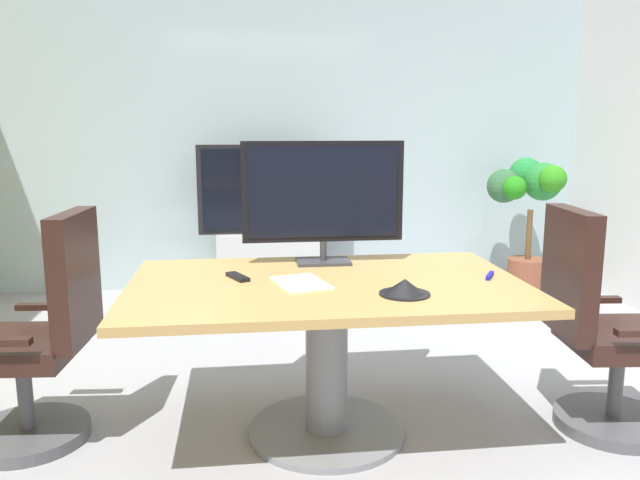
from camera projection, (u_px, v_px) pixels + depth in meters
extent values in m
plane|color=#99999E|center=(324.00, 433.00, 3.04)|extent=(6.88, 6.88, 0.00)
cube|color=#9EB2B7|center=(281.00, 125.00, 5.64)|extent=(5.67, 0.10, 2.94)
cube|color=#B2894C|center=(327.00, 286.00, 2.91)|extent=(1.82, 1.14, 0.04)
cylinder|color=slate|center=(327.00, 363.00, 2.98)|extent=(0.20, 0.20, 0.72)
cylinder|color=slate|center=(326.00, 430.00, 3.04)|extent=(0.76, 0.76, 0.03)
cylinder|color=#4C4C51|center=(29.00, 434.00, 2.97)|extent=(0.56, 0.56, 0.06)
cylinder|color=#4C4C51|center=(25.00, 392.00, 2.94)|extent=(0.07, 0.07, 0.36)
cube|color=black|center=(21.00, 348.00, 2.90)|extent=(0.52, 0.52, 0.10)
cube|color=black|center=(75.00, 278.00, 2.85)|extent=(0.13, 0.46, 0.60)
cube|color=black|center=(45.00, 306.00, 3.13)|extent=(0.28, 0.07, 0.03)
cylinder|color=#4C4C51|center=(612.00, 421.00, 3.10)|extent=(0.56, 0.56, 0.06)
cylinder|color=#4C4C51|center=(616.00, 381.00, 3.06)|extent=(0.07, 0.07, 0.36)
cube|color=black|center=(620.00, 338.00, 3.02)|extent=(0.53, 0.53, 0.10)
cube|color=black|center=(570.00, 272.00, 2.95)|extent=(0.13, 0.46, 0.60)
cube|color=black|center=(593.00, 300.00, 3.25)|extent=(0.28, 0.08, 0.03)
cube|color=#333338|center=(323.00, 262.00, 3.29)|extent=(0.28, 0.18, 0.02)
cylinder|color=#333338|center=(323.00, 251.00, 3.28)|extent=(0.04, 0.04, 0.10)
cube|color=black|center=(323.00, 192.00, 3.24)|extent=(0.84, 0.04, 0.52)
cube|color=black|center=(324.00, 192.00, 3.22)|extent=(0.77, 0.01, 0.47)
cube|color=#B7BABC|center=(269.00, 263.00, 5.50)|extent=(0.90, 0.36, 0.55)
cube|color=black|center=(268.00, 189.00, 5.36)|extent=(1.20, 0.06, 0.76)
cube|color=black|center=(269.00, 190.00, 5.32)|extent=(1.12, 0.01, 0.69)
cylinder|color=brown|center=(526.00, 275.00, 5.59)|extent=(0.34, 0.34, 0.30)
cylinder|color=brown|center=(529.00, 235.00, 5.52)|extent=(0.05, 0.05, 0.44)
sphere|color=#267C32|center=(543.00, 182.00, 5.46)|extent=(0.33, 0.33, 0.33)
sphere|color=#217E36|center=(526.00, 174.00, 5.59)|extent=(0.30, 0.30, 0.30)
sphere|color=#2F5D37|center=(504.00, 186.00, 5.50)|extent=(0.30, 0.30, 0.30)
sphere|color=#218116|center=(515.00, 188.00, 5.34)|extent=(0.20, 0.20, 0.20)
sphere|color=#2D8919|center=(553.00, 179.00, 5.23)|extent=(0.23, 0.23, 0.23)
cone|color=black|center=(405.00, 287.00, 2.67)|extent=(0.19, 0.19, 0.07)
cylinder|color=black|center=(405.00, 294.00, 2.68)|extent=(0.22, 0.22, 0.01)
cube|color=black|center=(238.00, 277.00, 2.96)|extent=(0.12, 0.18, 0.02)
cube|color=#1919A5|center=(490.00, 276.00, 2.98)|extent=(0.08, 0.12, 0.02)
cube|color=white|center=(301.00, 283.00, 2.87)|extent=(0.28, 0.34, 0.01)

